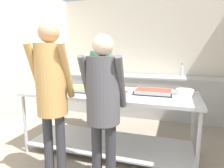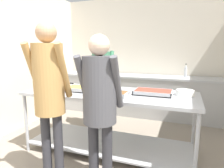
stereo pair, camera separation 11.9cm
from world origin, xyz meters
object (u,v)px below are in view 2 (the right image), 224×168
(serving_tray_roast, at_px, (81,89))
(serving_tray_greens, at_px, (109,94))
(cook_behind_counter, at_px, (101,75))
(plate_stack, at_px, (185,93))
(water_bottle, at_px, (186,71))
(serving_tray_vegetables, at_px, (153,92))
(guest_serving_left, at_px, (100,97))
(sauce_pan, at_px, (58,84))
(guest_serving_right, at_px, (49,86))

(serving_tray_roast, height_order, serving_tray_greens, same)
(cook_behind_counter, bearing_deg, serving_tray_roast, -90.82)
(serving_tray_roast, bearing_deg, plate_stack, 7.96)
(plate_stack, bearing_deg, water_bottle, 90.20)
(serving_tray_greens, bearing_deg, water_bottle, 66.18)
(plate_stack, height_order, water_bottle, water_bottle)
(serving_tray_vegetables, bearing_deg, guest_serving_left, -116.13)
(sauce_pan, relative_size, guest_serving_left, 0.27)
(serving_tray_vegetables, distance_m, guest_serving_left, 0.93)
(serving_tray_greens, distance_m, serving_tray_vegetables, 0.60)
(serving_tray_vegetables, distance_m, guest_serving_right, 1.34)
(serving_tray_roast, relative_size, cook_behind_counter, 0.26)
(serving_tray_roast, bearing_deg, water_bottle, 53.94)
(serving_tray_greens, xyz_separation_m, water_bottle, (0.92, 2.09, 0.12))
(guest_serving_right, bearing_deg, cook_behind_counter, 92.56)
(guest_serving_left, distance_m, cook_behind_counter, 1.56)
(guest_serving_left, distance_m, guest_serving_right, 0.55)
(serving_tray_roast, bearing_deg, guest_serving_left, -49.09)
(sauce_pan, xyz_separation_m, serving_tray_vegetables, (1.48, 0.04, -0.02))
(plate_stack, height_order, guest_serving_left, guest_serving_left)
(water_bottle, bearing_deg, serving_tray_roast, -126.06)
(serving_tray_greens, relative_size, serving_tray_vegetables, 1.01)
(plate_stack, bearing_deg, cook_behind_counter, 159.16)
(sauce_pan, distance_m, serving_tray_vegetables, 1.48)
(guest_serving_right, relative_size, water_bottle, 6.29)
(cook_behind_counter, bearing_deg, guest_serving_right, -87.44)
(cook_behind_counter, bearing_deg, guest_serving_left, -67.36)
(plate_stack, distance_m, water_bottle, 1.75)
(serving_tray_roast, distance_m, guest_serving_right, 0.83)
(plate_stack, xyz_separation_m, guest_serving_right, (-1.34, -1.00, 0.18))
(sauce_pan, relative_size, plate_stack, 1.81)
(guest_serving_left, bearing_deg, serving_tray_roast, 130.91)
(water_bottle, bearing_deg, serving_tray_vegetables, -102.25)
(serving_tray_greens, distance_m, guest_serving_left, 0.58)
(sauce_pan, relative_size, serving_tray_vegetables, 0.87)
(serving_tray_roast, height_order, water_bottle, water_bottle)
(sauce_pan, distance_m, serving_tray_greens, 0.98)
(guest_serving_left, bearing_deg, serving_tray_greens, 102.09)
(serving_tray_greens, bearing_deg, plate_stack, 20.42)
(serving_tray_greens, relative_size, guest_serving_left, 0.31)
(cook_behind_counter, bearing_deg, sauce_pan, -125.81)
(serving_tray_greens, height_order, guest_serving_left, guest_serving_left)
(guest_serving_left, bearing_deg, plate_stack, 48.17)
(serving_tray_vegetables, xyz_separation_m, guest_serving_left, (-0.41, -0.83, 0.09))
(serving_tray_roast, bearing_deg, serving_tray_greens, -16.67)
(serving_tray_roast, bearing_deg, guest_serving_right, -84.37)
(guest_serving_right, bearing_deg, plate_stack, 36.83)
(sauce_pan, distance_m, cook_behind_counter, 0.80)
(serving_tray_greens, bearing_deg, sauce_pan, 166.16)
(plate_stack, xyz_separation_m, cook_behind_counter, (-1.41, 0.54, 0.11))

